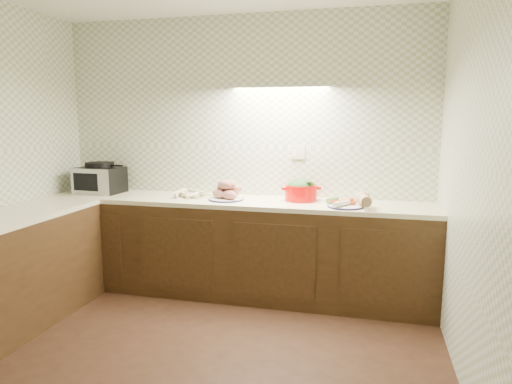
% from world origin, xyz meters
% --- Properties ---
extents(room, '(3.60, 3.60, 2.60)m').
position_xyz_m(room, '(0.00, 0.00, 1.63)').
color(room, black).
rests_on(room, ground).
extents(counter, '(3.60, 3.60, 0.90)m').
position_xyz_m(counter, '(-0.68, 0.68, 0.45)').
color(counter, '#301E0E').
rests_on(counter, ground).
extents(toaster_oven, '(0.45, 0.36, 0.31)m').
position_xyz_m(toaster_oven, '(-1.41, 1.55, 1.04)').
color(toaster_oven, black).
rests_on(toaster_oven, counter).
extents(parsnip_pile, '(0.41, 0.36, 0.07)m').
position_xyz_m(parsnip_pile, '(-0.41, 1.51, 0.93)').
color(parsnip_pile, beige).
rests_on(parsnip_pile, counter).
extents(sweet_potato_plate, '(0.33, 0.32, 0.19)m').
position_xyz_m(sweet_potato_plate, '(-0.06, 1.47, 0.98)').
color(sweet_potato_plate, '#141245').
rests_on(sweet_potato_plate, counter).
extents(onion_bowl, '(0.13, 0.13, 0.10)m').
position_xyz_m(onion_bowl, '(-0.10, 1.62, 0.94)').
color(onion_bowl, black).
rests_on(onion_bowl, counter).
extents(dutch_oven, '(0.37, 0.37, 0.20)m').
position_xyz_m(dutch_oven, '(0.61, 1.60, 1.00)').
color(dutch_oven, red).
rests_on(dutch_oven, counter).
extents(veg_plate, '(0.38, 0.32, 0.14)m').
position_xyz_m(veg_plate, '(1.09, 1.39, 0.95)').
color(veg_plate, '#141245').
rests_on(veg_plate, counter).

